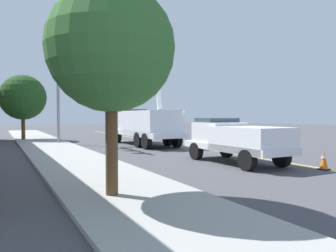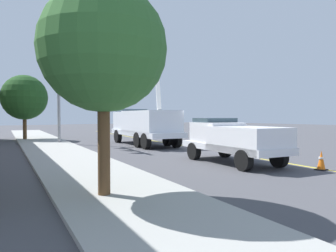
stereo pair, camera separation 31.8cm
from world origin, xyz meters
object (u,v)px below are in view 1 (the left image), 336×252
passing_minivan (154,127)px  traffic_cone_mid_front (200,143)px  service_pickup_truck (236,139)px  traffic_signal_mast (62,72)px  traffic_cone_mid_rear (143,136)px  traffic_cone_leading (324,160)px  utility_bucket_truck (144,123)px

passing_minivan → traffic_cone_mid_front: passing_minivan is taller
service_pickup_truck → traffic_signal_mast: size_ratio=0.75×
traffic_cone_mid_rear → traffic_signal_mast: traffic_signal_mast is taller
traffic_cone_leading → passing_minivan: bearing=-17.4°
service_pickup_truck → passing_minivan: size_ratio=1.16×
traffic_cone_mid_front → traffic_signal_mast: bearing=38.8°
traffic_signal_mast → passing_minivan: bearing=-69.1°
traffic_cone_mid_rear → service_pickup_truck: bearing=162.9°
passing_minivan → traffic_cone_mid_front: bearing=157.6°
traffic_cone_mid_rear → utility_bucket_truck: bearing=147.4°
traffic_cone_mid_rear → traffic_signal_mast: 9.14m
traffic_cone_mid_front → traffic_cone_leading: bearing=169.9°
passing_minivan → traffic_cone_mid_rear: 4.83m
traffic_signal_mast → utility_bucket_truck: bearing=-120.5°
service_pickup_truck → traffic_cone_mid_rear: size_ratio=8.37×
service_pickup_truck → traffic_cone_mid_front: (5.55, -2.99, -0.70)m
traffic_cone_mid_front → traffic_cone_mid_rear: 8.88m
traffic_cone_leading → traffic_cone_mid_front: (8.91, -1.58, 0.04)m
service_pickup_truck → traffic_signal_mast: 14.30m
traffic_signal_mast → traffic_cone_mid_rear: bearing=-82.3°
service_pickup_truck → passing_minivan: bearing=-24.3°
utility_bucket_truck → traffic_cone_mid_rear: size_ratio=12.12×
utility_bucket_truck → traffic_cone_mid_front: 5.04m
utility_bucket_truck → service_pickup_truck: utility_bucket_truck is taller
utility_bucket_truck → traffic_signal_mast: traffic_signal_mast is taller
traffic_cone_leading → utility_bucket_truck: bearing=-1.8°
traffic_cone_mid_rear → traffic_signal_mast: size_ratio=0.09×
traffic_cone_leading → traffic_cone_mid_rear: 17.93m
utility_bucket_truck → traffic_cone_leading: bearing=178.2°
traffic_cone_leading → service_pickup_truck: bearing=22.8°
traffic_cone_leading → traffic_cone_mid_rear: traffic_cone_leading is taller
passing_minivan → traffic_cone_mid_rear: bearing=132.4°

